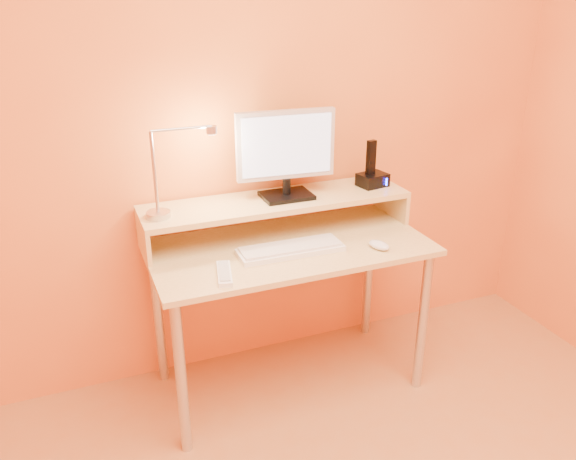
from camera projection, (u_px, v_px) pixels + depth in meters
name	position (u px, v px, depth m)	size (l,w,h in m)	color
wall_back	(262.00, 108.00, 2.55)	(3.00, 0.04, 2.50)	orange
desk_leg_fl	(181.00, 379.00, 2.23)	(0.04, 0.04, 0.69)	#BBBBBF
desk_leg_fr	(423.00, 322.00, 2.60)	(0.04, 0.04, 0.69)	#BBBBBF
desk_leg_bl	(158.00, 316.00, 2.65)	(0.04, 0.04, 0.69)	#BBBBBF
desk_leg_br	(368.00, 275.00, 3.03)	(0.04, 0.04, 0.69)	#BBBBBF
desk_lower	(289.00, 247.00, 2.49)	(1.20, 0.60, 0.03)	#E6C585
shelf_riser_left	(143.00, 238.00, 2.38)	(0.02, 0.30, 0.14)	#E6C585
shelf_riser_right	(391.00, 201.00, 2.79)	(0.02, 0.30, 0.14)	#E6C585
desk_shelf	(277.00, 201.00, 2.55)	(1.20, 0.30, 0.03)	#E6C585
monitor_foot	(287.00, 196.00, 2.56)	(0.22, 0.16, 0.02)	black
monitor_neck	(287.00, 186.00, 2.54)	(0.04, 0.04, 0.07)	black
monitor_panel	(286.00, 145.00, 2.48)	(0.44, 0.04, 0.30)	silver
monitor_back	(284.00, 143.00, 2.50)	(0.39, 0.01, 0.25)	black
monitor_screen	(287.00, 146.00, 2.47)	(0.40, 0.00, 0.26)	silver
lamp_base	(158.00, 215.00, 2.34)	(0.10, 0.10, 0.03)	#BBBBBF
lamp_post	(154.00, 173.00, 2.27)	(0.01, 0.01, 0.33)	#BBBBBF
lamp_arm	(182.00, 129.00, 2.25)	(0.01, 0.01, 0.24)	#BBBBBF
lamp_head	(212.00, 130.00, 2.29)	(0.04, 0.04, 0.03)	#BBBBBF
lamp_bulb	(212.00, 134.00, 2.30)	(0.03, 0.03, 0.00)	#FFEAC6
phone_dock	(373.00, 180.00, 2.70)	(0.13, 0.10, 0.06)	black
phone_handset	(371.00, 157.00, 2.65)	(0.04, 0.03, 0.16)	black
phone_led	(387.00, 182.00, 2.67)	(0.01, 0.00, 0.04)	#2227FF
keyboard	(291.00, 250.00, 2.41)	(0.45, 0.14, 0.02)	white
mouse	(379.00, 245.00, 2.44)	(0.06, 0.10, 0.03)	silver
remote_control	(224.00, 274.00, 2.21)	(0.05, 0.20, 0.02)	white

